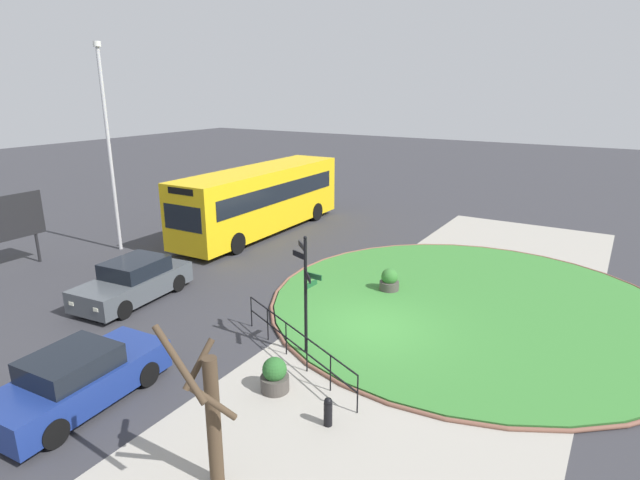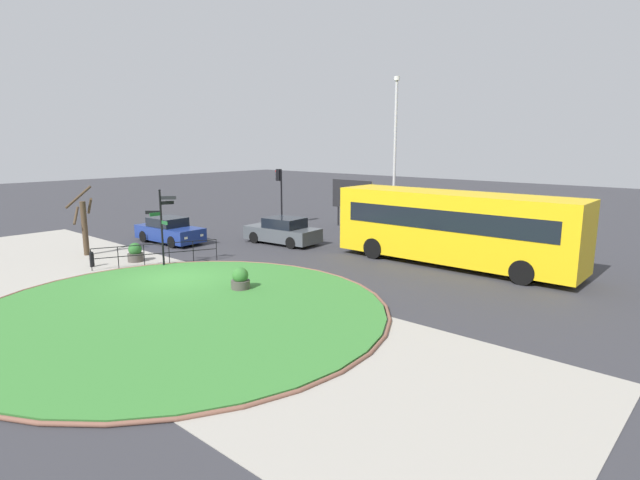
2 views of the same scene
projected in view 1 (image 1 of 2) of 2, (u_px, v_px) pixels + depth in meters
ground at (371, 330)px, 16.01m from camera, size 120.00×120.00×0.00m
sidewalk_paving at (431, 345)px, 15.03m from camera, size 32.00×8.07×0.02m
grass_island at (470, 304)px, 17.80m from camera, size 13.57×13.57×0.10m
grass_kerb_ring at (470, 304)px, 17.80m from camera, size 13.88×13.88×0.11m
signpost_directional at (306, 287)px, 13.95m from camera, size 1.03×1.07×3.50m
bollard_foreground at (328, 411)px, 11.37m from camera, size 0.19×0.19×0.72m
railing_grass_edge at (296, 342)px, 13.89m from camera, size 2.34×4.98×1.01m
bus_yellow at (261, 199)px, 26.27m from camera, size 11.09×2.83×3.32m
car_near_lane at (134, 282)px, 18.10m from camera, size 4.39×2.24×1.45m
car_far_lane at (78, 380)px, 12.07m from camera, size 4.31×2.00×1.42m
lamppost_tall at (109, 144)px, 22.58m from camera, size 0.32×0.32×9.11m
billboard_left at (5, 220)px, 20.68m from camera, size 3.16×0.20×3.10m
planter_near_signpost at (275, 376)px, 12.67m from camera, size 0.72×0.72×0.91m
planter_kerbside at (389, 282)px, 18.82m from camera, size 0.71×0.71×0.92m
street_tree_bare at (210, 413)px, 9.30m from camera, size 1.19×1.31×3.40m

